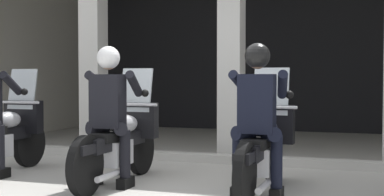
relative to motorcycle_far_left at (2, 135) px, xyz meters
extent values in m
plane|color=#A8A59E|center=(2.55, 2.76, -0.50)|extent=(80.00, 80.00, 0.00)
cube|color=black|center=(2.43, 6.85, 1.19)|extent=(10.42, 0.24, 3.38)
cube|color=beige|center=(-2.69, 4.48, 1.19)|extent=(0.30, 5.14, 3.38)
cube|color=beige|center=(0.07, 2.26, 0.97)|extent=(0.35, 0.36, 2.94)
cube|color=beige|center=(2.43, 2.26, 0.97)|extent=(0.35, 0.36, 2.94)
cube|color=#B7B5AD|center=(2.43, 1.76, -0.44)|extent=(10.02, 0.24, 0.12)
cylinder|color=black|center=(0.00, 0.58, -0.18)|extent=(0.09, 0.64, 0.64)
cube|color=black|center=(0.00, 0.58, 0.03)|extent=(0.14, 0.44, 0.08)
ellipsoid|color=#B2B2B7|center=(0.00, 0.10, 0.18)|extent=(0.26, 0.48, 0.22)
cylinder|color=silver|center=(0.00, 0.52, 0.06)|extent=(0.05, 0.24, 0.53)
cube|color=black|center=(0.00, 0.46, 0.20)|extent=(0.52, 0.16, 0.44)
sphere|color=silver|center=(0.00, 0.56, 0.22)|extent=(0.18, 0.18, 0.18)
cube|color=silver|center=(0.00, 0.44, 0.57)|extent=(0.40, 0.14, 0.54)
cylinder|color=silver|center=(0.00, 0.36, 0.40)|extent=(0.62, 0.04, 0.04)
cylinder|color=black|center=(0.20, -0.30, -0.12)|extent=(0.12, 0.12, 0.53)
cube|color=black|center=(0.20, -0.29, -0.44)|extent=(0.11, 0.26, 0.12)
cylinder|color=black|center=(0.22, -0.09, 0.66)|extent=(0.19, 0.48, 0.31)
sphere|color=black|center=(0.26, 0.12, 0.55)|extent=(0.09, 0.09, 0.09)
cylinder|color=black|center=(1.70, 0.55, -0.18)|extent=(0.09, 0.64, 0.64)
cylinder|color=black|center=(1.70, -0.85, -0.18)|extent=(0.09, 0.64, 0.64)
cube|color=black|center=(1.70, 0.55, 0.03)|extent=(0.14, 0.44, 0.08)
cube|color=silver|center=(1.70, -0.20, -0.13)|extent=(0.28, 0.44, 0.28)
cube|color=black|center=(1.70, -0.15, 0.00)|extent=(0.18, 1.24, 0.16)
ellipsoid|color=#B2B2B7|center=(1.70, 0.07, 0.18)|extent=(0.26, 0.48, 0.22)
cube|color=black|center=(1.70, -0.33, 0.07)|extent=(0.24, 0.52, 0.10)
cube|color=black|center=(1.70, -0.79, 0.00)|extent=(0.16, 0.48, 0.10)
cylinder|color=silver|center=(1.70, 0.49, 0.06)|extent=(0.05, 0.24, 0.53)
cube|color=black|center=(1.70, 0.43, 0.20)|extent=(0.52, 0.16, 0.44)
sphere|color=silver|center=(1.70, 0.53, 0.22)|extent=(0.18, 0.18, 0.18)
cube|color=silver|center=(1.70, 0.41, 0.57)|extent=(0.40, 0.14, 0.54)
cylinder|color=silver|center=(1.70, 0.33, 0.40)|extent=(0.62, 0.04, 0.04)
cylinder|color=silver|center=(1.82, -0.55, -0.32)|extent=(0.07, 0.55, 0.07)
cube|color=black|center=(1.70, -0.35, 0.47)|extent=(0.36, 0.22, 0.60)
cube|color=#591414|center=(1.70, -0.23, 0.49)|extent=(0.05, 0.02, 0.32)
sphere|color=tan|center=(1.70, -0.33, 0.92)|extent=(0.21, 0.21, 0.21)
sphere|color=silver|center=(1.70, -0.33, 0.95)|extent=(0.26, 0.26, 0.26)
cylinder|color=black|center=(1.84, -0.33, 0.16)|extent=(0.26, 0.29, 0.17)
cylinder|color=black|center=(1.90, -0.33, -0.12)|extent=(0.12, 0.12, 0.53)
cube|color=black|center=(1.90, -0.32, -0.44)|extent=(0.11, 0.26, 0.12)
cylinder|color=black|center=(1.56, -0.33, 0.16)|extent=(0.26, 0.29, 0.17)
cylinder|color=black|center=(1.50, -0.33, -0.12)|extent=(0.12, 0.12, 0.53)
cube|color=black|center=(1.50, -0.32, -0.44)|extent=(0.11, 0.26, 0.12)
cylinder|color=black|center=(1.92, -0.12, 0.66)|extent=(0.19, 0.48, 0.31)
sphere|color=black|center=(1.96, 0.09, 0.55)|extent=(0.09, 0.09, 0.09)
cylinder|color=black|center=(1.48, -0.12, 0.66)|extent=(0.19, 0.48, 0.31)
sphere|color=black|center=(1.44, 0.09, 0.55)|extent=(0.09, 0.09, 0.09)
cylinder|color=black|center=(3.39, 0.53, -0.18)|extent=(0.09, 0.64, 0.64)
cylinder|color=black|center=(3.39, -0.87, -0.18)|extent=(0.09, 0.64, 0.64)
cube|color=black|center=(3.39, 0.53, 0.03)|extent=(0.14, 0.44, 0.08)
cube|color=silver|center=(3.39, -0.22, -0.13)|extent=(0.28, 0.44, 0.28)
cube|color=black|center=(3.39, -0.17, 0.00)|extent=(0.18, 1.24, 0.16)
ellipsoid|color=#1E2338|center=(3.39, 0.05, 0.18)|extent=(0.26, 0.48, 0.22)
cube|color=black|center=(3.39, -0.35, 0.07)|extent=(0.24, 0.52, 0.10)
cube|color=black|center=(3.39, -0.81, 0.00)|extent=(0.16, 0.48, 0.10)
cylinder|color=silver|center=(3.39, 0.47, 0.06)|extent=(0.05, 0.24, 0.53)
cube|color=black|center=(3.39, 0.41, 0.20)|extent=(0.52, 0.16, 0.44)
sphere|color=silver|center=(3.39, 0.51, 0.22)|extent=(0.18, 0.18, 0.18)
cube|color=silver|center=(3.39, 0.39, 0.57)|extent=(0.40, 0.14, 0.54)
cylinder|color=silver|center=(3.39, 0.31, 0.40)|extent=(0.62, 0.04, 0.04)
cylinder|color=silver|center=(3.51, -0.57, -0.32)|extent=(0.07, 0.55, 0.07)
cube|color=black|center=(3.39, -0.37, 0.47)|extent=(0.36, 0.22, 0.60)
cube|color=#591414|center=(3.39, -0.25, 0.49)|extent=(0.05, 0.02, 0.32)
sphere|color=#936B51|center=(3.39, -0.35, 0.92)|extent=(0.21, 0.21, 0.21)
sphere|color=black|center=(3.39, -0.35, 0.95)|extent=(0.26, 0.26, 0.26)
cylinder|color=black|center=(3.53, -0.35, 0.16)|extent=(0.26, 0.29, 0.17)
cylinder|color=black|center=(3.59, -0.35, -0.12)|extent=(0.12, 0.12, 0.53)
cube|color=black|center=(3.59, -0.34, -0.44)|extent=(0.11, 0.26, 0.12)
cylinder|color=black|center=(3.25, -0.35, 0.16)|extent=(0.26, 0.29, 0.17)
cylinder|color=black|center=(3.19, -0.35, -0.12)|extent=(0.12, 0.12, 0.53)
cube|color=black|center=(3.19, -0.34, -0.44)|extent=(0.11, 0.26, 0.12)
cylinder|color=black|center=(3.61, -0.14, 0.66)|extent=(0.19, 0.48, 0.31)
sphere|color=black|center=(3.65, 0.07, 0.55)|extent=(0.09, 0.09, 0.09)
cylinder|color=black|center=(3.17, -0.14, 0.66)|extent=(0.19, 0.48, 0.31)
sphere|color=black|center=(3.13, 0.07, 0.55)|extent=(0.09, 0.09, 0.09)
camera|label=1|loc=(4.59, -5.88, 0.75)|focal=51.81mm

